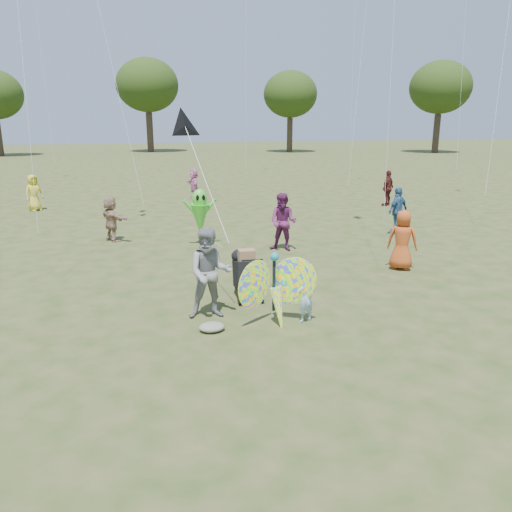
{
  "coord_description": "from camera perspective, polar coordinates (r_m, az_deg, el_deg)",
  "views": [
    {
      "loc": [
        -2.85,
        -7.68,
        3.71
      ],
      "look_at": [
        -0.2,
        1.5,
        1.1
      ],
      "focal_mm": 35.0,
      "sensor_mm": 36.0,
      "label": 1
    }
  ],
  "objects": [
    {
      "name": "ground",
      "position": [
        9.0,
        3.93,
        -9.12
      ],
      "size": [
        160.0,
        160.0,
        0.0
      ],
      "primitive_type": "plane",
      "color": "#51592B",
      "rests_on": "ground"
    },
    {
      "name": "child_girl",
      "position": [
        9.48,
        5.7,
        -4.77
      ],
      "size": [
        0.4,
        0.32,
        0.95
      ],
      "primitive_type": "imported",
      "rotation": [
        0.0,
        0.0,
        3.43
      ],
      "color": "#A4C9E8",
      "rests_on": "ground"
    },
    {
      "name": "adult_man",
      "position": [
        9.55,
        -5.27,
        -1.98
      ],
      "size": [
        0.95,
        0.79,
        1.77
      ],
      "primitive_type": "imported",
      "rotation": [
        0.0,
        0.0,
        -0.15
      ],
      "color": "gray",
      "rests_on": "ground"
    },
    {
      "name": "grey_bag",
      "position": [
        9.19,
        -5.07,
        -8.09
      ],
      "size": [
        0.47,
        0.39,
        0.15
      ],
      "primitive_type": "ellipsoid",
      "color": "gray",
      "rests_on": "ground"
    },
    {
      "name": "crowd_a",
      "position": [
        13.21,
        16.39,
        1.78
      ],
      "size": [
        0.89,
        0.84,
        1.54
      ],
      "primitive_type": "imported",
      "rotation": [
        0.0,
        0.0,
        2.49
      ],
      "color": "#B64A1D",
      "rests_on": "ground"
    },
    {
      "name": "crowd_c",
      "position": [
        17.43,
        15.89,
        5.02
      ],
      "size": [
        1.0,
        0.72,
        1.57
      ],
      "primitive_type": "imported",
      "rotation": [
        0.0,
        0.0,
        3.55
      ],
      "color": "#305986",
      "rests_on": "ground"
    },
    {
      "name": "crowd_d",
      "position": [
        16.35,
        -16.2,
        4.1
      ],
      "size": [
        1.01,
        1.37,
        1.43
      ],
      "primitive_type": "imported",
      "rotation": [
        0.0,
        0.0,
        2.07
      ],
      "color": "#A37F64",
      "rests_on": "ground"
    },
    {
      "name": "crowd_e",
      "position": [
        14.55,
        3.13,
        3.89
      ],
      "size": [
        1.04,
        1.01,
        1.69
      ],
      "primitive_type": "imported",
      "rotation": [
        0.0,
        0.0,
        5.63
      ],
      "color": "#652154",
      "rests_on": "ground"
    },
    {
      "name": "crowd_g",
      "position": [
        23.14,
        -24.05,
        6.62
      ],
      "size": [
        0.88,
        0.81,
        1.52
      ],
      "primitive_type": "imported",
      "rotation": [
        0.0,
        0.0,
        0.59
      ],
      "color": "yellow",
      "rests_on": "ground"
    },
    {
      "name": "crowd_h",
      "position": [
        23.16,
        14.84,
        7.5
      ],
      "size": [
        0.98,
        0.84,
        1.57
      ],
      "primitive_type": "imported",
      "rotation": [
        0.0,
        0.0,
        3.75
      ],
      "color": "#4B1A19",
      "rests_on": "ground"
    },
    {
      "name": "crowd_j",
      "position": [
        24.39,
        -7.1,
        8.15
      ],
      "size": [
        0.57,
        1.41,
        1.48
      ],
      "primitive_type": "imported",
      "rotation": [
        0.0,
        0.0,
        4.81
      ],
      "color": "#C771A4",
      "rests_on": "ground"
    },
    {
      "name": "jogging_stroller",
      "position": [
        10.65,
        -1.22,
        -1.63
      ],
      "size": [
        0.55,
        1.07,
        1.09
      ],
      "rotation": [
        0.0,
        0.0,
        -0.08
      ],
      "color": "black",
      "rests_on": "ground"
    },
    {
      "name": "butterfly_kite",
      "position": [
        9.21,
        2.27,
        -3.99
      ],
      "size": [
        1.74,
        0.75,
        1.6
      ],
      "color": "#FF282D",
      "rests_on": "ground"
    },
    {
      "name": "delta_kite_rig",
      "position": [
        11.29,
        -8.09,
        14.4
      ],
      "size": [
        0.91,
        2.44,
        2.57
      ],
      "color": "black",
      "rests_on": "ground"
    },
    {
      "name": "alien_kite",
      "position": [
        15.16,
        -6.42,
        4.76
      ],
      "size": [
        1.12,
        0.69,
        1.74
      ],
      "color": "green",
      "rests_on": "ground"
    },
    {
      "name": "tree_line",
      "position": [
        53.17,
        -9.54,
        18.45
      ],
      "size": [
        91.78,
        33.6,
        10.79
      ],
      "color": "#3A2D21",
      "rests_on": "ground"
    }
  ]
}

